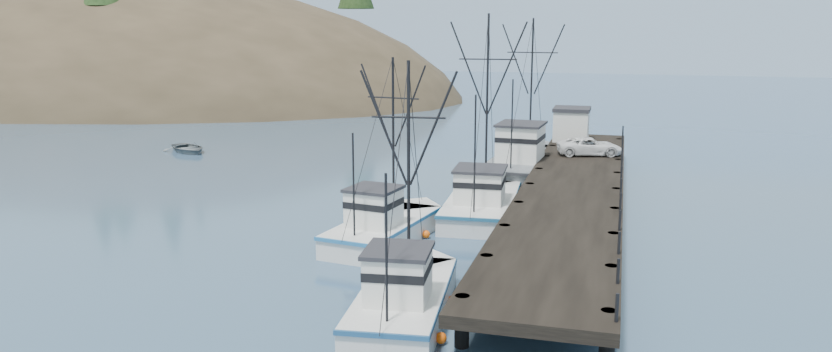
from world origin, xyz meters
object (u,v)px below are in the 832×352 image
Objects in this scene: pier at (572,191)px; motorboat at (188,152)px; trawler_near at (405,296)px; trawler_mid at (386,226)px; trawler_far at (483,201)px; pickup_truck at (590,146)px; work_vessel at (525,164)px; pier_shed at (571,124)px.

pier is 38.65m from motorboat.
trawler_mid is (-3.98, 9.91, -0.00)m from trawler_near.
pier is 12.27m from trawler_mid.
trawler_mid reaches higher than motorboat.
pickup_truck is (5.89, 11.82, 1.85)m from trawler_far.
pickup_truck is (5.97, 28.85, 1.85)m from trawler_near.
work_vessel reaches higher than pier.
trawler_mid reaches higher than pier_shed.
pier_shed is 34.85m from motorboat.
work_vessel is (5.25, 18.28, 0.41)m from trawler_mid.
pier is at bearing -85.66° from pier_shed.
work_vessel is at bearing 87.42° from trawler_near.
trawler_far is 33.96m from motorboat.
trawler_far reaches higher than motorboat.
trawler_near is 36.01m from pier_shed.
trawler_near is 3.33× the size of pier_shed.
work_vessel is at bearing 84.10° from pickup_truck.
trawler_near is 2.22× the size of pickup_truck.
work_vessel is (-4.21, 10.51, -0.46)m from pier.
pickup_truck is at bearing -74.81° from pier_shed.
motorboat is (-34.49, -3.67, -3.42)m from pier_shed.
trawler_near is 0.84× the size of trawler_far.
pier_shed is 7.12m from pickup_truck.
motorboat is at bearing 158.22° from pier.
pickup_truck is (0.49, 11.16, 0.98)m from pier.
pickup_truck is at bearing 7.94° from work_vessel.
work_vessel is at bearing 83.93° from trawler_far.
work_vessel reaches higher than trawler_mid.
pier_shed is (8.09, 25.77, 2.60)m from trawler_mid.
motorboat is (-35.86, 14.33, -1.69)m from pier.
trawler_far reaches higher than trawler_mid.
pier is 11.22m from pickup_truck.
pier is 9.16× the size of pickup_truck.
trawler_mid is 2.04× the size of motorboat.
pickup_truck reaches higher than motorboat.
trawler_far reaches higher than work_vessel.
pier is 18.13m from pier_shed.
motorboat is (-36.35, 3.16, -2.67)m from pickup_truck.
trawler_far is (-5.40, -0.66, -0.87)m from pier.
trawler_mid is 19.02m from work_vessel.
trawler_far is at bearing 89.73° from trawler_near.
trawler_far is (4.06, 7.11, 0.00)m from trawler_mid.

